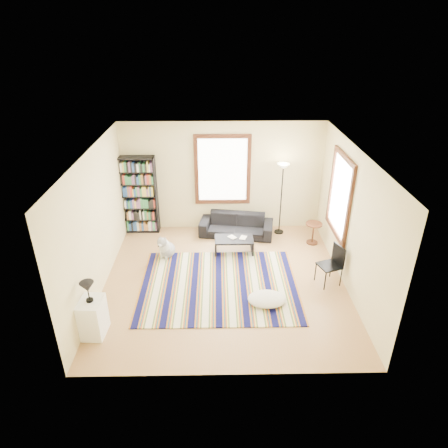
{
  "coord_description": "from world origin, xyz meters",
  "views": [
    {
      "loc": [
        -0.14,
        -6.95,
        4.92
      ],
      "look_at": [
        0.0,
        0.5,
        1.1
      ],
      "focal_mm": 32.0,
      "sensor_mm": 36.0,
      "label": 1
    }
  ],
  "objects_px": {
    "coffee_table": "(234,245)",
    "floor_cushion": "(267,299)",
    "side_table": "(313,233)",
    "floor_lamp": "(281,199)",
    "bookshelf": "(139,195)",
    "folding_chair": "(329,266)",
    "dog": "(167,245)",
    "white_cabinet": "(93,317)",
    "sofa": "(236,225)"
  },
  "relations": [
    {
      "from": "coffee_table",
      "to": "white_cabinet",
      "type": "distance_m",
      "value": 3.73
    },
    {
      "from": "white_cabinet",
      "to": "floor_lamp",
      "type": "bearing_deg",
      "value": 47.98
    },
    {
      "from": "coffee_table",
      "to": "folding_chair",
      "type": "xyz_separation_m",
      "value": [
        1.9,
        -1.3,
        0.25
      ]
    },
    {
      "from": "sofa",
      "to": "coffee_table",
      "type": "relative_size",
      "value": 2.04
    },
    {
      "from": "folding_chair",
      "to": "floor_cushion",
      "type": "bearing_deg",
      "value": -174.3
    },
    {
      "from": "side_table",
      "to": "coffee_table",
      "type": "bearing_deg",
      "value": -168.77
    },
    {
      "from": "side_table",
      "to": "floor_lamp",
      "type": "bearing_deg",
      "value": 142.68
    },
    {
      "from": "bookshelf",
      "to": "folding_chair",
      "type": "relative_size",
      "value": 2.33
    },
    {
      "from": "white_cabinet",
      "to": "dog",
      "type": "height_order",
      "value": "white_cabinet"
    },
    {
      "from": "sofa",
      "to": "floor_lamp",
      "type": "xyz_separation_m",
      "value": [
        1.12,
        0.1,
        0.66
      ]
    },
    {
      "from": "folding_chair",
      "to": "dog",
      "type": "distance_m",
      "value": 3.64
    },
    {
      "from": "dog",
      "to": "floor_cushion",
      "type": "bearing_deg",
      "value": -15.99
    },
    {
      "from": "floor_lamp",
      "to": "dog",
      "type": "xyz_separation_m",
      "value": [
        -2.76,
        -1.12,
        -0.64
      ]
    },
    {
      "from": "white_cabinet",
      "to": "dog",
      "type": "xyz_separation_m",
      "value": [
        0.99,
        2.56,
        -0.06
      ]
    },
    {
      "from": "floor_cushion",
      "to": "dog",
      "type": "xyz_separation_m",
      "value": [
        -2.12,
        1.77,
        0.19
      ]
    },
    {
      "from": "floor_cushion",
      "to": "dog",
      "type": "height_order",
      "value": "dog"
    },
    {
      "from": "folding_chair",
      "to": "white_cabinet",
      "type": "relative_size",
      "value": 1.23
    },
    {
      "from": "sofa",
      "to": "white_cabinet",
      "type": "distance_m",
      "value": 4.45
    },
    {
      "from": "coffee_table",
      "to": "side_table",
      "type": "xyz_separation_m",
      "value": [
        1.95,
        0.39,
        0.09
      ]
    },
    {
      "from": "folding_chair",
      "to": "sofa",
      "type": "bearing_deg",
      "value": 110.27
    },
    {
      "from": "bookshelf",
      "to": "coffee_table",
      "type": "relative_size",
      "value": 2.22
    },
    {
      "from": "floor_cushion",
      "to": "folding_chair",
      "type": "xyz_separation_m",
      "value": [
        1.34,
        0.64,
        0.34
      ]
    },
    {
      "from": "sofa",
      "to": "dog",
      "type": "height_order",
      "value": "dog"
    },
    {
      "from": "white_cabinet",
      "to": "bookshelf",
      "type": "bearing_deg",
      "value": 90.58
    },
    {
      "from": "sofa",
      "to": "coffee_table",
      "type": "xyz_separation_m",
      "value": [
        -0.09,
        -0.85,
        -0.09
      ]
    },
    {
      "from": "coffee_table",
      "to": "dog",
      "type": "height_order",
      "value": "dog"
    },
    {
      "from": "coffee_table",
      "to": "white_cabinet",
      "type": "xyz_separation_m",
      "value": [
        -2.55,
        -2.72,
        0.17
      ]
    },
    {
      "from": "side_table",
      "to": "floor_cushion",
      "type": "bearing_deg",
      "value": -120.87
    },
    {
      "from": "sofa",
      "to": "floor_cushion",
      "type": "xyz_separation_m",
      "value": [
        0.47,
        -2.79,
        -0.18
      ]
    },
    {
      "from": "bookshelf",
      "to": "floor_lamp",
      "type": "height_order",
      "value": "bookshelf"
    },
    {
      "from": "bookshelf",
      "to": "side_table",
      "type": "height_order",
      "value": "bookshelf"
    },
    {
      "from": "folding_chair",
      "to": "side_table",
      "type": "bearing_deg",
      "value": 68.59
    },
    {
      "from": "coffee_table",
      "to": "floor_lamp",
      "type": "distance_m",
      "value": 1.71
    },
    {
      "from": "floor_cushion",
      "to": "side_table",
      "type": "distance_m",
      "value": 2.72
    },
    {
      "from": "folding_chair",
      "to": "dog",
      "type": "xyz_separation_m",
      "value": [
        -3.46,
        1.14,
        -0.14
      ]
    },
    {
      "from": "coffee_table",
      "to": "floor_cushion",
      "type": "distance_m",
      "value": 2.02
    },
    {
      "from": "sofa",
      "to": "floor_lamp",
      "type": "relative_size",
      "value": 0.99
    },
    {
      "from": "floor_cushion",
      "to": "floor_lamp",
      "type": "bearing_deg",
      "value": 77.39
    },
    {
      "from": "sofa",
      "to": "floor_cushion",
      "type": "height_order",
      "value": "sofa"
    },
    {
      "from": "bookshelf",
      "to": "floor_lamp",
      "type": "xyz_separation_m",
      "value": [
        3.55,
        -0.17,
        -0.07
      ]
    },
    {
      "from": "coffee_table",
      "to": "folding_chair",
      "type": "relative_size",
      "value": 1.05
    },
    {
      "from": "side_table",
      "to": "dog",
      "type": "bearing_deg",
      "value": -171.04
    },
    {
      "from": "bookshelf",
      "to": "dog",
      "type": "height_order",
      "value": "bookshelf"
    },
    {
      "from": "floor_lamp",
      "to": "dog",
      "type": "bearing_deg",
      "value": -157.93
    },
    {
      "from": "coffee_table",
      "to": "bookshelf",
      "type": "bearing_deg",
      "value": 154.37
    },
    {
      "from": "sofa",
      "to": "white_cabinet",
      "type": "relative_size",
      "value": 2.62
    },
    {
      "from": "bookshelf",
      "to": "floor_cushion",
      "type": "relative_size",
      "value": 2.68
    },
    {
      "from": "coffee_table",
      "to": "side_table",
      "type": "relative_size",
      "value": 1.67
    },
    {
      "from": "coffee_table",
      "to": "white_cabinet",
      "type": "relative_size",
      "value": 1.29
    },
    {
      "from": "bookshelf",
      "to": "coffee_table",
      "type": "height_order",
      "value": "bookshelf"
    }
  ]
}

